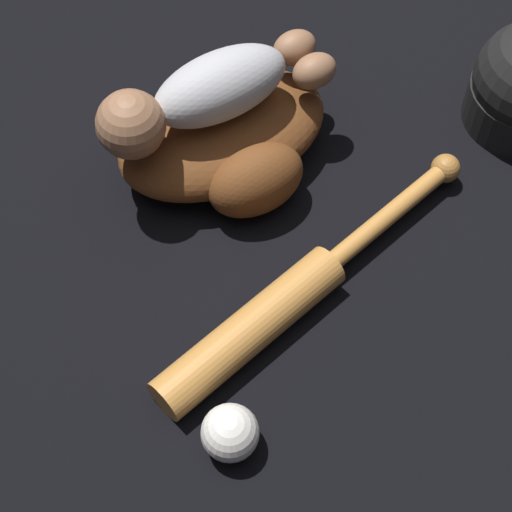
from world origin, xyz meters
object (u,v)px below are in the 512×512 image
baseball_glove (228,140)px  baseball_bat (283,303)px  baseball (230,433)px  baby_figure (206,93)px

baseball_glove → baseball_bat: bearing=60.5°
baseball_bat → baseball: size_ratio=7.76×
baby_figure → baseball: bearing=48.8°
baseball_glove → baseball: 0.44m
baseball_glove → baseball_bat: (0.13, 0.23, -0.02)m
baseball → baseball_glove: bearing=-134.8°
baseball_bat → baseball: (0.18, 0.08, 0.01)m
baseball_bat → baseball: baseball is taller
baseball_glove → baby_figure: baby_figure is taller
baseball_glove → baseball: size_ratio=5.14×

